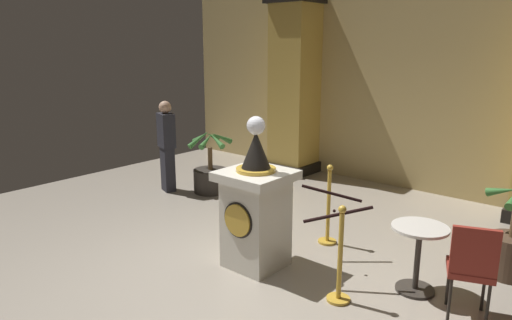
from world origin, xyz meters
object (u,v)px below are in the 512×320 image
(bystander_guest, at_px, (167,144))
(cafe_chair_red, at_px, (472,264))
(pedestal_clock, at_px, (256,209))
(potted_palm_right, at_px, (511,249))
(potted_palm_left, at_px, (211,174))
(stanchion_near, at_px, (340,268))
(stanchion_far, at_px, (328,216))
(cafe_table, at_px, (418,250))

(bystander_guest, relative_size, cafe_chair_red, 1.66)
(pedestal_clock, distance_m, cafe_chair_red, 2.28)
(potted_palm_right, bearing_deg, potted_palm_left, -179.98)
(pedestal_clock, height_order, potted_palm_left, pedestal_clock)
(stanchion_near, bearing_deg, potted_palm_right, 55.27)
(pedestal_clock, bearing_deg, bystander_guest, 158.68)
(pedestal_clock, height_order, bystander_guest, pedestal_clock)
(stanchion_far, distance_m, cafe_chair_red, 2.07)
(stanchion_near, xyz_separation_m, bystander_guest, (-4.22, 1.26, 0.49))
(pedestal_clock, relative_size, bystander_guest, 1.11)
(cafe_table, bearing_deg, bystander_guest, 173.25)
(stanchion_near, relative_size, potted_palm_left, 0.90)
(stanchion_far, bearing_deg, potted_palm_left, 168.85)
(pedestal_clock, distance_m, potted_palm_left, 2.96)
(potted_palm_left, distance_m, bystander_guest, 0.92)
(pedestal_clock, height_order, cafe_table, pedestal_clock)
(stanchion_near, xyz_separation_m, cafe_chair_red, (1.09, 0.47, 0.22))
(bystander_guest, relative_size, cafe_table, 2.21)
(potted_palm_right, xyz_separation_m, bystander_guest, (-5.39, -0.44, 0.52))
(stanchion_far, distance_m, potted_palm_right, 2.10)
(cafe_table, distance_m, cafe_chair_red, 0.63)
(cafe_table, bearing_deg, cafe_chair_red, -20.92)
(stanchion_near, relative_size, cafe_chair_red, 1.06)
(potted_palm_right, xyz_separation_m, cafe_chair_red, (-0.08, -1.22, 0.25))
(bystander_guest, distance_m, cafe_table, 4.78)
(potted_palm_right, bearing_deg, stanchion_near, -124.73)
(stanchion_near, height_order, potted_palm_left, potted_palm_left)
(stanchion_near, bearing_deg, stanchion_far, 126.50)
(stanchion_far, bearing_deg, cafe_table, -18.49)
(pedestal_clock, height_order, stanchion_far, pedestal_clock)
(bystander_guest, distance_m, cafe_chair_red, 5.37)
(pedestal_clock, bearing_deg, stanchion_far, 74.80)
(potted_palm_right, distance_m, bystander_guest, 5.43)
(stanchion_near, distance_m, stanchion_far, 1.43)
(cafe_chair_red, bearing_deg, bystander_guest, 171.63)
(potted_palm_left, height_order, bystander_guest, bystander_guest)
(stanchion_near, height_order, cafe_chair_red, stanchion_near)
(bystander_guest, xyz_separation_m, cafe_chair_red, (5.31, -0.78, -0.27))
(bystander_guest, height_order, cafe_table, bystander_guest)
(bystander_guest, bearing_deg, potted_palm_left, 34.91)
(potted_palm_left, relative_size, potted_palm_right, 1.04)
(potted_palm_left, xyz_separation_m, bystander_guest, (-0.63, -0.44, 0.52))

